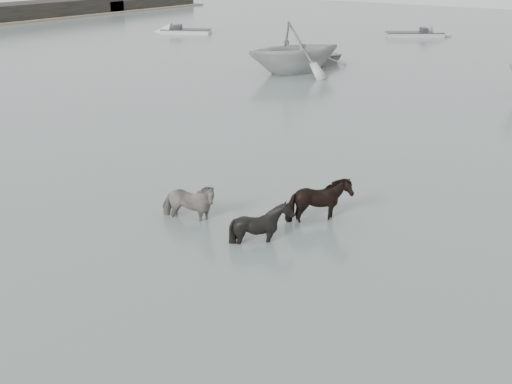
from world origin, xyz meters
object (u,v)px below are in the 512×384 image
(pony_pinto, at_px, (188,195))
(pony_dark, at_px, (320,197))
(rowboat_lead, at_px, (306,57))
(pony_black, at_px, (262,215))

(pony_pinto, bearing_deg, pony_dark, -75.19)
(pony_dark, bearing_deg, pony_pinto, 140.53)
(pony_dark, bearing_deg, rowboat_lead, 50.07)
(pony_pinto, relative_size, rowboat_lead, 0.32)
(pony_black, xyz_separation_m, rowboat_lead, (-12.61, 22.34, -0.17))
(pony_pinto, distance_m, rowboat_lead, 24.64)
(rowboat_lead, bearing_deg, pony_black, -50.85)
(pony_pinto, relative_size, pony_dark, 1.16)
(pony_dark, height_order, pony_black, pony_dark)
(pony_dark, bearing_deg, pony_black, -179.81)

